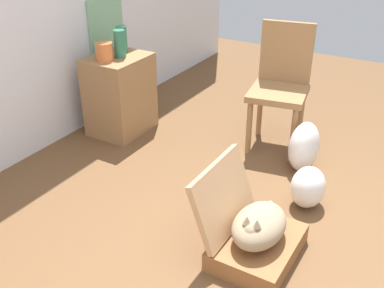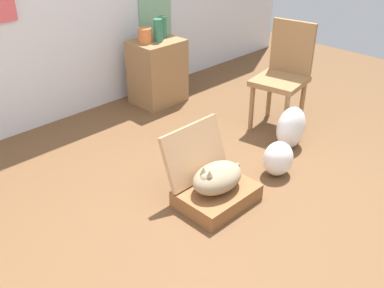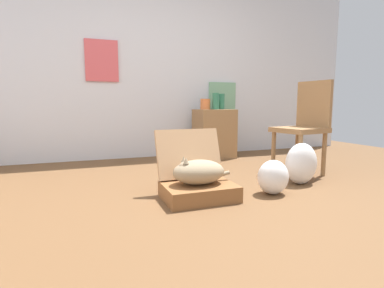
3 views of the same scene
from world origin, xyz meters
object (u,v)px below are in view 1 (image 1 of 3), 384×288
(vase_tall, at_px, (104,52))
(chair, at_px, (281,83))
(suitcase_base, at_px, (257,247))
(cat, at_px, (259,226))
(vase_short, at_px, (122,39))
(plastic_bag_white, at_px, (308,187))
(vase_round, at_px, (120,44))
(side_table, at_px, (120,95))
(plastic_bag_clear, at_px, (304,147))

(vase_tall, relative_size, chair, 0.15)
(suitcase_base, height_order, cat, cat)
(suitcase_base, xyz_separation_m, vase_short, (1.02, 1.72, 0.72))
(plastic_bag_white, bearing_deg, vase_short, 77.56)
(plastic_bag_white, xyz_separation_m, vase_tall, (0.14, 1.78, 0.60))
(vase_tall, distance_m, vase_round, 0.15)
(chair, bearing_deg, side_table, -169.48)
(plastic_bag_clear, xyz_separation_m, vase_short, (-0.04, 1.62, 0.59))
(side_table, bearing_deg, vase_tall, 170.59)
(side_table, distance_m, vase_short, 0.46)
(cat, bearing_deg, vase_short, 59.13)
(side_table, xyz_separation_m, vase_tall, (-0.13, 0.02, 0.41))
(plastic_bag_white, bearing_deg, cat, 172.44)
(suitcase_base, relative_size, cat, 1.11)
(suitcase_base, height_order, vase_short, vase_short)
(cat, bearing_deg, vase_tall, 65.54)
(plastic_bag_clear, xyz_separation_m, vase_tall, (-0.29, 1.60, 0.55))
(suitcase_base, relative_size, side_table, 0.82)
(side_table, height_order, vase_short, vase_short)
(plastic_bag_clear, bearing_deg, cat, -174.92)
(cat, relative_size, plastic_bag_clear, 1.28)
(chair, bearing_deg, vase_short, -175.23)
(plastic_bag_white, distance_m, vase_short, 1.95)
(suitcase_base, xyz_separation_m, plastic_bag_clear, (1.06, 0.09, 0.13))
(vase_tall, bearing_deg, chair, -64.90)
(vase_tall, xyz_separation_m, vase_short, (0.25, 0.02, 0.04))
(cat, xyz_separation_m, chair, (1.37, 0.42, 0.31))
(plastic_bag_white, relative_size, vase_short, 1.31)
(plastic_bag_white, xyz_separation_m, plastic_bag_clear, (0.43, 0.18, 0.05))
(cat, distance_m, plastic_bag_white, 0.64)
(plastic_bag_white, xyz_separation_m, vase_round, (0.27, 1.72, 0.64))
(plastic_bag_clear, xyz_separation_m, side_table, (-0.16, 1.58, 0.14))
(cat, distance_m, vase_short, 2.08)
(plastic_bag_clear, xyz_separation_m, vase_round, (-0.16, 1.54, 0.59))
(vase_round, bearing_deg, vase_tall, 155.30)
(cat, distance_m, vase_tall, 1.93)
(vase_round, xyz_separation_m, chair, (0.47, -1.21, -0.25))
(vase_short, bearing_deg, cat, -120.87)
(side_table, bearing_deg, suitcase_base, -118.09)
(plastic_bag_clear, height_order, vase_tall, vase_tall)
(vase_short, relative_size, chair, 0.22)
(plastic_bag_clear, height_order, chair, chair)
(vase_tall, xyz_separation_m, chair, (0.60, -1.27, -0.21))
(cat, distance_m, chair, 1.47)
(side_table, bearing_deg, chair, -69.47)
(cat, xyz_separation_m, vase_round, (0.90, 1.64, 0.56))
(suitcase_base, bearing_deg, plastic_bag_white, -7.59)
(cat, distance_m, side_table, 1.90)
(suitcase_base, relative_size, vase_tall, 3.82)
(vase_round, height_order, chair, chair)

